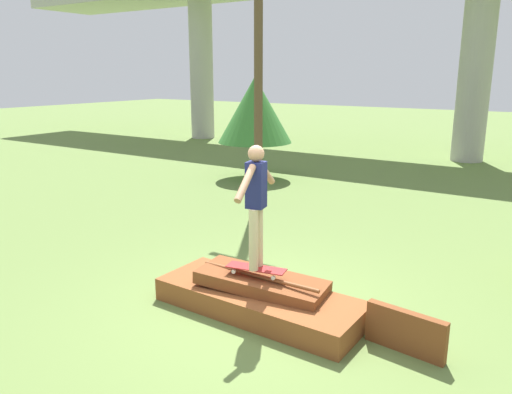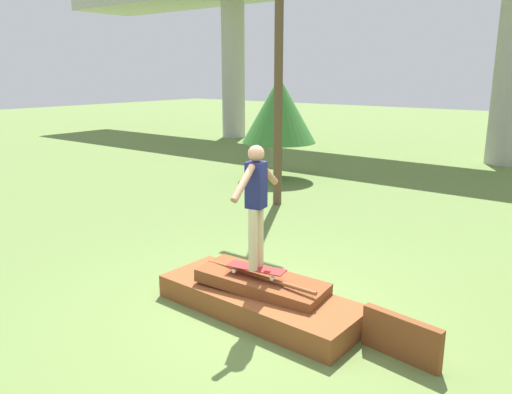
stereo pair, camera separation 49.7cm
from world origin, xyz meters
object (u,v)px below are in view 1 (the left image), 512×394
(skateboard, at_px, (256,268))
(tree_behind_right, at_px, (255,110))
(utility_pole, at_px, (258,52))
(skater, at_px, (256,199))

(skateboard, distance_m, tree_behind_right, 8.72)
(skateboard, relative_size, utility_pole, 0.12)
(skateboard, xyz_separation_m, skater, (-0.00, -0.00, 0.94))
(skater, relative_size, utility_pole, 0.24)
(skateboard, bearing_deg, tree_behind_right, 123.03)
(skater, distance_m, tree_behind_right, 8.62)
(skateboard, distance_m, skater, 0.94)
(utility_pole, relative_size, tree_behind_right, 2.28)
(skateboard, height_order, tree_behind_right, tree_behind_right)
(skater, xyz_separation_m, tree_behind_right, (-4.69, 7.22, 0.48))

